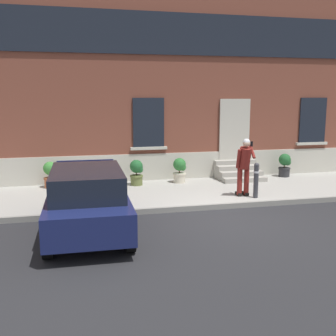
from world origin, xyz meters
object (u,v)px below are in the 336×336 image
bollard_near_person (256,179)px  planter_cream (180,170)px  hatchback_car_navy (87,199)px  planter_charcoal (285,164)px  person_on_phone (244,163)px  planter_olive (137,172)px  planter_terracotta (51,174)px

bollard_near_person → planter_cream: 3.05m
hatchback_car_navy → planter_charcoal: size_ratio=4.76×
bollard_near_person → planter_cream: (-1.63, 2.57, -0.11)m
person_on_phone → planter_olive: size_ratio=2.02×
planter_charcoal → bollard_near_person: bearing=-131.8°
planter_terracotta → planter_cream: 4.31m
person_on_phone → planter_cream: size_ratio=2.02×
person_on_phone → planter_terracotta: 6.22m
person_on_phone → planter_cream: (-1.36, 2.33, -0.54)m
planter_terracotta → planter_cream: bearing=-2.5°
person_on_phone → planter_charcoal: size_ratio=2.02×
planter_olive → planter_charcoal: same height
person_on_phone → planter_olive: bearing=141.0°
person_on_phone → planter_cream: person_on_phone is taller
bollard_near_person → planter_olive: bearing=141.4°
person_on_phone → planter_cream: bearing=119.5°
planter_olive → planter_terracotta: bearing=174.8°
person_on_phone → planter_olive: person_on_phone is taller
hatchback_car_navy → planter_terracotta: 4.48m
bollard_near_person → person_on_phone: size_ratio=0.60×
planter_charcoal → person_on_phone: bearing=-137.5°
planter_charcoal → hatchback_car_navy: bearing=-149.5°
hatchback_car_navy → planter_charcoal: 8.53m
bollard_near_person → planter_charcoal: size_ratio=1.22×
bollard_near_person → person_on_phone: person_on_phone is taller
planter_cream → hatchback_car_navy: bearing=-128.2°
hatchback_car_navy → planter_cream: hatchback_car_navy is taller
hatchback_car_navy → planter_olive: hatchback_car_navy is taller
planter_olive → planter_cream: (1.51, 0.07, 0.00)m
planter_olive → planter_cream: size_ratio=1.00×
planter_cream → planter_charcoal: same height
planter_cream → planter_olive: bearing=-177.5°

